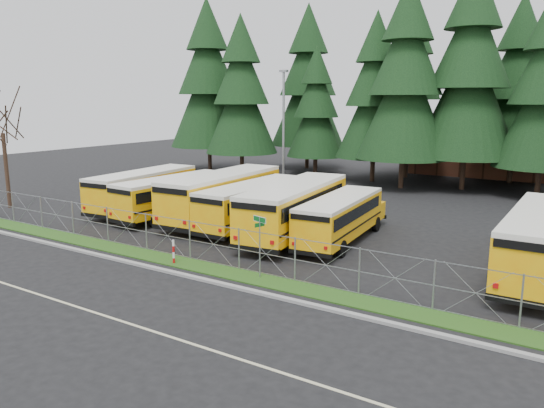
{
  "coord_description": "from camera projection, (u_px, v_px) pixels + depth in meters",
  "views": [
    {
      "loc": [
        13.04,
        -20.08,
        7.85
      ],
      "look_at": [
        -2.39,
        4.0,
        2.14
      ],
      "focal_mm": 35.0,
      "sensor_mm": 36.0,
      "label": 1
    }
  ],
  "objects": [
    {
      "name": "ground",
      "position": [
        269.0,
        268.0,
        25.02
      ],
      "size": [
        120.0,
        120.0,
        0.0
      ],
      "primitive_type": "plane",
      "color": "black",
      "rests_on": "ground"
    },
    {
      "name": "curb",
      "position": [
        229.0,
        286.0,
        22.45
      ],
      "size": [
        50.0,
        0.25,
        0.12
      ],
      "primitive_type": "cube",
      "color": "gray",
      "rests_on": "ground"
    },
    {
      "name": "grass_verge",
      "position": [
        248.0,
        277.0,
        23.61
      ],
      "size": [
        50.0,
        1.4,
        0.06
      ],
      "primitive_type": "cube",
      "color": "#244C15",
      "rests_on": "ground"
    },
    {
      "name": "road_lane_line",
      "position": [
        144.0,
        328.0,
        18.41
      ],
      "size": [
        50.0,
        0.12,
        0.01
      ],
      "primitive_type": "cube",
      "color": "beige",
      "rests_on": "ground"
    },
    {
      "name": "chainlink_fence",
      "position": [
        257.0,
        252.0,
        24.0
      ],
      "size": [
        44.0,
        0.1,
        2.0
      ],
      "primitive_type": null,
      "color": "#909498",
      "rests_on": "ground"
    },
    {
      "name": "brick_building",
      "position": [
        530.0,
        147.0,
        54.29
      ],
      "size": [
        22.0,
        10.0,
        6.0
      ],
      "primitive_type": "cube",
      "color": "brown",
      "rests_on": "ground"
    },
    {
      "name": "bus_0",
      "position": [
        147.0,
        191.0,
        37.73
      ],
      "size": [
        3.39,
        10.92,
        2.82
      ],
      "primitive_type": null,
      "rotation": [
        0.0,
        0.0,
        0.08
      ],
      "color": "#FF9F08",
      "rests_on": "ground"
    },
    {
      "name": "bus_1",
      "position": [
        177.0,
        197.0,
        35.61
      ],
      "size": [
        3.03,
        10.49,
        2.72
      ],
      "primitive_type": null,
      "rotation": [
        0.0,
        0.0,
        -0.06
      ],
      "color": "#FF9F08",
      "rests_on": "ground"
    },
    {
      "name": "bus_2",
      "position": [
        226.0,
        196.0,
        34.56
      ],
      "size": [
        3.44,
        12.15,
        3.15
      ],
      "primitive_type": null,
      "rotation": [
        0.0,
        0.0,
        0.05
      ],
      "color": "#FF9F08",
      "rests_on": "ground"
    },
    {
      "name": "bus_3",
      "position": [
        257.0,
        205.0,
        32.65
      ],
      "size": [
        2.59,
        10.63,
        2.78
      ],
      "primitive_type": null,
      "rotation": [
        0.0,
        0.0,
        0.01
      ],
      "color": "#FF9F08",
      "rests_on": "ground"
    },
    {
      "name": "bus_4",
      "position": [
        298.0,
        210.0,
        30.55
      ],
      "size": [
        4.14,
        12.08,
        3.1
      ],
      "primitive_type": null,
      "rotation": [
        0.0,
        0.0,
        0.12
      ],
      "color": "#FF9F08",
      "rests_on": "ground"
    },
    {
      "name": "bus_5",
      "position": [
        342.0,
        219.0,
        29.36
      ],
      "size": [
        3.19,
        9.97,
        2.57
      ],
      "primitive_type": null,
      "rotation": [
        0.0,
        0.0,
        0.09
      ],
      "color": "#FF9F08",
      "rests_on": "ground"
    },
    {
      "name": "bus_east",
      "position": [
        543.0,
        244.0,
        23.44
      ],
      "size": [
        2.86,
        11.73,
        3.07
      ],
      "primitive_type": null,
      "rotation": [
        0.0,
        0.0,
        0.01
      ],
      "color": "#FF9F08",
      "rests_on": "ground"
    },
    {
      "name": "street_sign",
      "position": [
        260.0,
        234.0,
        23.19
      ],
      "size": [
        0.81,
        0.53,
        2.81
      ],
      "color": "#909498",
      "rests_on": "ground"
    },
    {
      "name": "striped_bollard",
      "position": [
        174.0,
        252.0,
        25.47
      ],
      "size": [
        0.11,
        0.11,
        1.2
      ],
      "primitive_type": "cylinder",
      "color": "#B20C0C",
      "rests_on": "ground"
    },
    {
      "name": "light_standard",
      "position": [
        283.0,
        127.0,
        44.15
      ],
      "size": [
        0.7,
        0.35,
        10.14
      ],
      "color": "#909498",
      "rests_on": "ground"
    },
    {
      "name": "conifer_0",
      "position": [
        208.0,
        86.0,
        57.08
      ],
      "size": [
        8.3,
        8.3,
        18.36
      ],
      "primitive_type": null,
      "color": "black",
      "rests_on": "ground"
    },
    {
      "name": "conifer_1",
      "position": [
        241.0,
        96.0,
        53.33
      ],
      "size": [
        7.29,
        7.29,
        16.12
      ],
      "primitive_type": null,
      "color": "black",
      "rests_on": "ground"
    },
    {
      "name": "conifer_2",
      "position": [
        316.0,
        111.0,
        54.2
      ],
      "size": [
        5.97,
        5.97,
        13.2
      ],
      "primitive_type": null,
      "color": "black",
      "rests_on": "ground"
    },
    {
      "name": "conifer_3",
      "position": [
        375.0,
        98.0,
        49.6
      ],
      "size": [
        7.16,
        7.16,
        15.83
      ],
      "primitive_type": null,
      "color": "black",
      "rests_on": "ground"
    },
    {
      "name": "conifer_4",
      "position": [
        405.0,
        85.0,
        45.58
      ],
      "size": [
        8.14,
        8.14,
        18.0
      ],
      "primitive_type": null,
      "color": "black",
      "rests_on": "ground"
    },
    {
      "name": "conifer_5",
      "position": [
        469.0,
        77.0,
        44.79
      ],
      "size": [
        8.7,
        8.7,
        19.25
      ],
      "primitive_type": null,
      "color": "black",
      "rests_on": "ground"
    },
    {
      "name": "conifer_10",
      "position": [
        308.0,
        88.0,
        59.01
      ],
      "size": [
        8.18,
        8.18,
        18.08
      ],
      "primitive_type": null,
      "color": "black",
      "rests_on": "ground"
    },
    {
      "name": "conifer_11",
      "position": [
        410.0,
        91.0,
        52.08
      ],
      "size": [
        7.75,
        7.75,
        17.13
      ],
      "primitive_type": null,
      "color": "black",
      "rests_on": "ground"
    },
    {
      "name": "conifer_12",
      "position": [
        517.0,
        90.0,
        48.47
      ],
      "size": [
        7.79,
        7.79,
        17.24
      ],
      "primitive_type": null,
      "color": "black",
      "rests_on": "ground"
    },
    {
      "name": "bare_tree_1",
      "position": [
        5.0,
        155.0,
        38.11
      ],
      "size": [
        5.42,
        5.42,
        7.75
      ],
      "primitive_type": null,
      "color": "black",
      "rests_on": "ground"
    }
  ]
}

